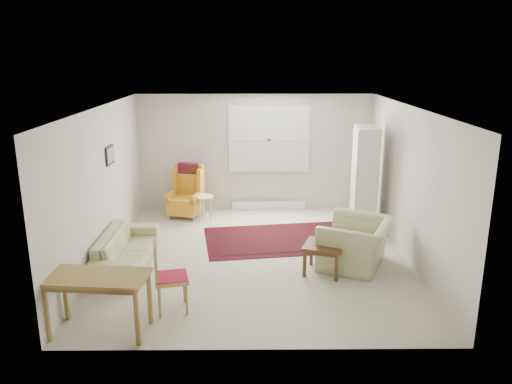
{
  "coord_description": "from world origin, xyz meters",
  "views": [
    {
      "loc": [
        -0.07,
        -7.82,
        3.3
      ],
      "look_at": [
        0.0,
        0.3,
        1.05
      ],
      "focal_mm": 35.0,
      "sensor_mm": 36.0,
      "label": 1
    }
  ],
  "objects_px": {
    "armchair": "(356,239)",
    "cabinet": "(365,179)",
    "sofa": "(126,243)",
    "stool": "(204,207)",
    "desk": "(99,304)",
    "desk_chair": "(172,276)",
    "wingback_chair": "(185,191)",
    "coffee_table": "(324,258)"
  },
  "relations": [
    {
      "from": "stool",
      "to": "desk_chair",
      "type": "height_order",
      "value": "desk_chair"
    },
    {
      "from": "desk",
      "to": "cabinet",
      "type": "bearing_deg",
      "value": 43.26
    },
    {
      "from": "sofa",
      "to": "desk",
      "type": "distance_m",
      "value": 2.06
    },
    {
      "from": "wingback_chair",
      "to": "desk_chair",
      "type": "bearing_deg",
      "value": -70.45
    },
    {
      "from": "stool",
      "to": "desk",
      "type": "distance_m",
      "value": 4.43
    },
    {
      "from": "stool",
      "to": "desk_chair",
      "type": "xyz_separation_m",
      "value": [
        -0.08,
        -3.8,
        0.23
      ]
    },
    {
      "from": "wingback_chair",
      "to": "coffee_table",
      "type": "height_order",
      "value": "wingback_chair"
    },
    {
      "from": "sofa",
      "to": "armchair",
      "type": "relative_size",
      "value": 1.6
    },
    {
      "from": "stool",
      "to": "desk",
      "type": "relative_size",
      "value": 0.43
    },
    {
      "from": "sofa",
      "to": "cabinet",
      "type": "bearing_deg",
      "value": -67.73
    },
    {
      "from": "stool",
      "to": "cabinet",
      "type": "relative_size",
      "value": 0.25
    },
    {
      "from": "stool",
      "to": "cabinet",
      "type": "height_order",
      "value": "cabinet"
    },
    {
      "from": "armchair",
      "to": "stool",
      "type": "relative_size",
      "value": 2.29
    },
    {
      "from": "desk",
      "to": "desk_chair",
      "type": "distance_m",
      "value": 0.97
    },
    {
      "from": "stool",
      "to": "desk_chair",
      "type": "relative_size",
      "value": 0.52
    },
    {
      "from": "coffee_table",
      "to": "cabinet",
      "type": "bearing_deg",
      "value": 63.01
    },
    {
      "from": "stool",
      "to": "sofa",
      "type": "bearing_deg",
      "value": -114.63
    },
    {
      "from": "sofa",
      "to": "stool",
      "type": "distance_m",
      "value": 2.53
    },
    {
      "from": "stool",
      "to": "desk_chair",
      "type": "bearing_deg",
      "value": -91.2
    },
    {
      "from": "wingback_chair",
      "to": "cabinet",
      "type": "bearing_deg",
      "value": 3.35
    },
    {
      "from": "armchair",
      "to": "desk",
      "type": "xyz_separation_m",
      "value": [
        -3.51,
        -1.99,
        -0.08
      ]
    },
    {
      "from": "desk",
      "to": "wingback_chair",
      "type": "bearing_deg",
      "value": 84.16
    },
    {
      "from": "wingback_chair",
      "to": "desk_chair",
      "type": "height_order",
      "value": "wingback_chair"
    },
    {
      "from": "wingback_chair",
      "to": "desk_chair",
      "type": "distance_m",
      "value": 3.98
    },
    {
      "from": "cabinet",
      "to": "desk",
      "type": "distance_m",
      "value": 5.56
    },
    {
      "from": "wingback_chair",
      "to": "stool",
      "type": "bearing_deg",
      "value": -6.19
    },
    {
      "from": "sofa",
      "to": "cabinet",
      "type": "relative_size",
      "value": 0.94
    },
    {
      "from": "sofa",
      "to": "stool",
      "type": "xyz_separation_m",
      "value": [
        1.05,
        2.3,
        -0.12
      ]
    },
    {
      "from": "sofa",
      "to": "coffee_table",
      "type": "relative_size",
      "value": 3.2
    },
    {
      "from": "armchair",
      "to": "cabinet",
      "type": "xyz_separation_m",
      "value": [
        0.51,
        1.8,
        0.54
      ]
    },
    {
      "from": "armchair",
      "to": "wingback_chair",
      "type": "relative_size",
      "value": 1.05
    },
    {
      "from": "wingback_chair",
      "to": "desk",
      "type": "height_order",
      "value": "wingback_chair"
    },
    {
      "from": "desk_chair",
      "to": "stool",
      "type": "bearing_deg",
      "value": -13.34
    },
    {
      "from": "sofa",
      "to": "desk_chair",
      "type": "height_order",
      "value": "desk_chair"
    },
    {
      "from": "stool",
      "to": "desk",
      "type": "height_order",
      "value": "desk"
    },
    {
      "from": "cabinet",
      "to": "desk_chair",
      "type": "distance_m",
      "value": 4.61
    },
    {
      "from": "desk_chair",
      "to": "armchair",
      "type": "bearing_deg",
      "value": -74.11
    },
    {
      "from": "wingback_chair",
      "to": "cabinet",
      "type": "height_order",
      "value": "cabinet"
    },
    {
      "from": "armchair",
      "to": "coffee_table",
      "type": "relative_size",
      "value": 2.0
    },
    {
      "from": "desk",
      "to": "coffee_table",
      "type": "bearing_deg",
      "value": 29.97
    },
    {
      "from": "coffee_table",
      "to": "cabinet",
      "type": "xyz_separation_m",
      "value": [
        1.06,
        2.08,
        0.76
      ]
    },
    {
      "from": "desk",
      "to": "desk_chair",
      "type": "relative_size",
      "value": 1.22
    }
  ]
}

